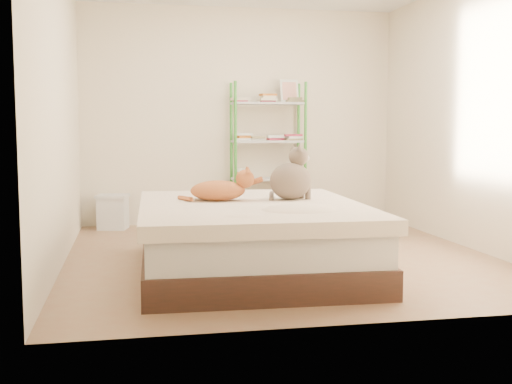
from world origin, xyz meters
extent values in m
cube|color=#93785A|center=(0.00, 0.00, 0.00)|extent=(3.80, 4.20, 0.01)
cube|color=#F5E7C2|center=(0.00, 2.10, 1.30)|extent=(3.80, 0.01, 2.60)
cube|color=#F5E7C2|center=(0.00, -2.10, 1.30)|extent=(3.80, 0.01, 2.60)
cube|color=#F5E7C2|center=(-1.90, 0.00, 1.30)|extent=(0.01, 4.20, 2.60)
cube|color=#F5E7C2|center=(1.90, 0.00, 1.30)|extent=(0.01, 4.20, 2.60)
cube|color=#46271D|center=(-0.37, -0.61, 0.11)|extent=(1.80, 2.21, 0.22)
cube|color=silver|center=(-0.37, -0.61, 0.33)|extent=(1.74, 2.15, 0.24)
cube|color=beige|center=(-0.37, -0.61, 0.51)|extent=(1.83, 2.26, 0.11)
cylinder|color=#3A8D32|center=(-0.12, 1.72, 0.85)|extent=(0.04, 0.04, 1.70)
cylinder|color=#3A8D32|center=(-0.12, 2.04, 0.85)|extent=(0.04, 0.04, 1.70)
cylinder|color=#3A8D32|center=(0.72, 1.72, 0.85)|extent=(0.04, 0.04, 1.70)
cylinder|color=#3A8D32|center=(0.72, 2.04, 0.85)|extent=(0.04, 0.04, 1.70)
cube|color=#B8B8B8|center=(0.30, 1.88, 0.10)|extent=(0.86, 0.34, 0.02)
cube|color=#B8B8B8|center=(0.30, 1.88, 0.55)|extent=(0.86, 0.34, 0.02)
cube|color=#B8B8B8|center=(0.30, 1.88, 1.00)|extent=(0.86, 0.34, 0.02)
cube|color=#B8B8B8|center=(0.30, 1.88, 1.45)|extent=(0.86, 0.34, 0.02)
cube|color=#B52A43|center=(0.00, 1.88, 0.16)|extent=(0.20, 0.16, 0.09)
cube|color=#B52A43|center=(0.30, 1.88, 0.16)|extent=(0.20, 0.16, 0.09)
cube|color=#B52A43|center=(0.60, 1.88, 0.16)|extent=(0.20, 0.16, 0.09)
cube|color=#B52A43|center=(0.00, 1.88, 0.61)|extent=(0.20, 0.16, 0.09)
cube|color=#B52A43|center=(0.60, 1.88, 0.61)|extent=(0.20, 0.16, 0.09)
cube|color=#B52A43|center=(0.00, 1.88, 1.06)|extent=(0.20, 0.16, 0.09)
cube|color=#B52A43|center=(0.20, 1.88, 1.06)|extent=(0.20, 0.16, 0.09)
cube|color=#B52A43|center=(0.40, 1.88, 1.06)|extent=(0.20, 0.16, 0.09)
cube|color=#B52A43|center=(0.60, 1.88, 1.06)|extent=(0.20, 0.16, 0.09)
cube|color=#B52A43|center=(0.00, 1.88, 1.51)|extent=(0.20, 0.16, 0.09)
cube|color=#B52A43|center=(0.30, 1.88, 1.51)|extent=(0.20, 0.16, 0.09)
cube|color=#B52A43|center=(0.60, 1.88, 1.51)|extent=(0.20, 0.16, 0.09)
cube|color=white|center=(0.57, 1.93, 1.60)|extent=(0.22, 0.08, 0.28)
cube|color=#E14C2E|center=(0.57, 1.92, 1.60)|extent=(0.17, 0.06, 0.21)
cube|color=#89704E|center=(0.36, 0.55, 0.16)|extent=(0.49, 0.41, 0.31)
cube|color=#54249E|center=(0.38, 0.37, 0.15)|extent=(0.26, 0.04, 0.07)
cube|color=#89704E|center=(0.36, 0.38, 0.31)|extent=(0.46, 0.19, 0.10)
cube|color=silver|center=(-1.53, 1.85, 0.18)|extent=(0.37, 0.33, 0.37)
cube|color=silver|center=(-1.53, 1.85, 0.38)|extent=(0.40, 0.37, 0.03)
camera|label=1|loc=(-1.32, -5.64, 1.17)|focal=45.00mm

